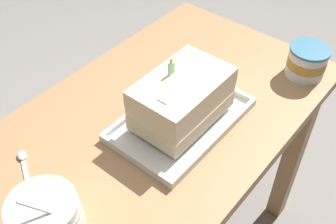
{
  "coord_description": "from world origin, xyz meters",
  "views": [
    {
      "loc": [
        -0.58,
        -0.52,
        1.55
      ],
      "look_at": [
        0.02,
        -0.03,
        0.8
      ],
      "focal_mm": 43.86,
      "sensor_mm": 36.0,
      "label": 1
    }
  ],
  "objects_px": {
    "foil_tray": "(181,120)",
    "birthday_cake": "(182,98)",
    "bowl_stack": "(46,218)",
    "ice_cream_tub": "(307,61)",
    "serving_spoon_near_tray": "(24,164)"
  },
  "relations": [
    {
      "from": "birthday_cake",
      "to": "ice_cream_tub",
      "type": "bearing_deg",
      "value": -21.92
    },
    {
      "from": "ice_cream_tub",
      "to": "serving_spoon_near_tray",
      "type": "xyz_separation_m",
      "value": [
        -0.75,
        0.36,
        -0.04
      ]
    },
    {
      "from": "foil_tray",
      "to": "ice_cream_tub",
      "type": "height_order",
      "value": "ice_cream_tub"
    },
    {
      "from": "birthday_cake",
      "to": "foil_tray",
      "type": "bearing_deg",
      "value": 90.0
    },
    {
      "from": "birthday_cake",
      "to": "bowl_stack",
      "type": "relative_size",
      "value": 1.65
    },
    {
      "from": "birthday_cake",
      "to": "serving_spoon_near_tray",
      "type": "relative_size",
      "value": 1.67
    },
    {
      "from": "foil_tray",
      "to": "birthday_cake",
      "type": "xyz_separation_m",
      "value": [
        -0.0,
        -0.0,
        0.08
      ]
    },
    {
      "from": "foil_tray",
      "to": "serving_spoon_near_tray",
      "type": "bearing_deg",
      "value": 150.13
    },
    {
      "from": "birthday_cake",
      "to": "bowl_stack",
      "type": "distance_m",
      "value": 0.43
    },
    {
      "from": "ice_cream_tub",
      "to": "serving_spoon_near_tray",
      "type": "bearing_deg",
      "value": 154.19
    },
    {
      "from": "ice_cream_tub",
      "to": "serving_spoon_near_tray",
      "type": "height_order",
      "value": "ice_cream_tub"
    },
    {
      "from": "foil_tray",
      "to": "bowl_stack",
      "type": "height_order",
      "value": "bowl_stack"
    },
    {
      "from": "birthday_cake",
      "to": "serving_spoon_near_tray",
      "type": "bearing_deg",
      "value": 150.13
    },
    {
      "from": "foil_tray",
      "to": "birthday_cake",
      "type": "distance_m",
      "value": 0.08
    },
    {
      "from": "birthday_cake",
      "to": "ice_cream_tub",
      "type": "distance_m",
      "value": 0.43
    }
  ]
}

